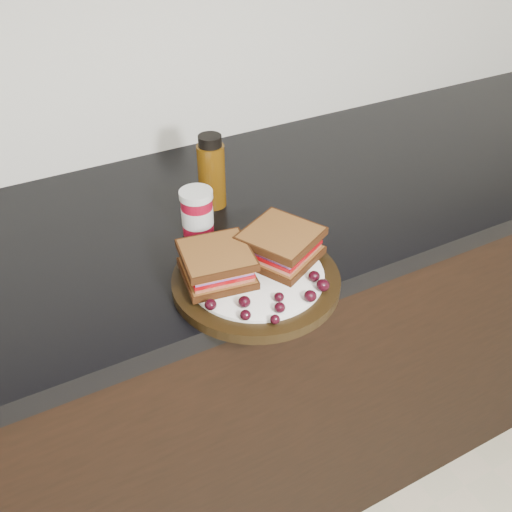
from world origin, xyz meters
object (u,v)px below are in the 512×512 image
Objects in this scene: plate at (256,280)px; oil_bottle at (211,171)px; condiment_jar at (197,213)px; sandwich_left at (217,264)px.

oil_bottle reaches higher than plate.
plate is at bearing -82.78° from condiment_jar.
condiment_jar reaches higher than sandwich_left.
plate is 1.86× the size of oil_bottle.
oil_bottle is at bearing 80.71° from plate.
plate is 3.09× the size of condiment_jar.
oil_bottle is (0.04, 0.27, 0.07)m from plate.
oil_bottle reaches higher than condiment_jar.
condiment_jar reaches higher than plate.
condiment_jar is at bearing 86.56° from sandwich_left.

